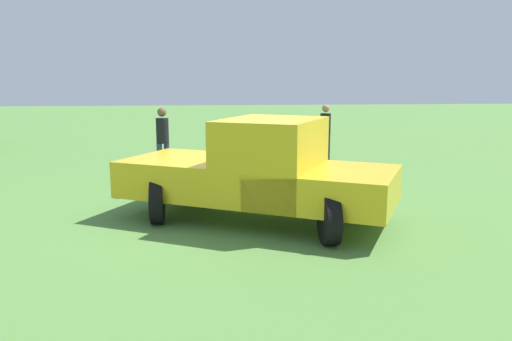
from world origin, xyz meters
The scene contains 4 objects.
ground_plane centered at (0.00, 0.00, 0.00)m, with size 80.00×80.00×0.00m, color #54843D.
pickup_truck centered at (-0.62, -0.42, 0.93)m, with size 3.91×5.08×1.81m.
person_bystander centered at (3.82, 1.64, 1.00)m, with size 0.43×0.43×1.76m.
person_visitor centered at (5.78, -3.08, 0.97)m, with size 0.40×0.40×1.72m.
Camera 1 is at (-9.10, 0.56, 2.46)m, focal length 35.09 mm.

